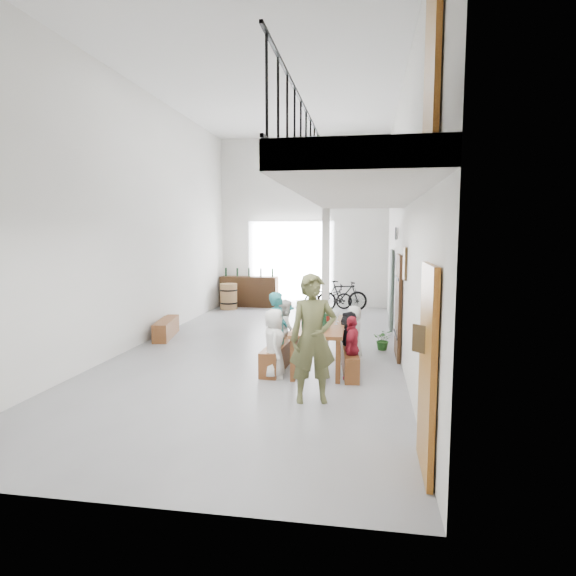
% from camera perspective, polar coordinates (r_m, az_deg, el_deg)
% --- Properties ---
extents(floor, '(12.00, 12.00, 0.00)m').
position_cam_1_polar(floor, '(10.23, -2.71, -7.10)').
color(floor, slate).
rests_on(floor, ground).
extents(room_walls, '(12.00, 12.00, 12.00)m').
position_cam_1_polar(room_walls, '(10.01, -2.82, 13.08)').
color(room_walls, white).
rests_on(room_walls, ground).
extents(gateway_portal, '(2.80, 0.08, 2.80)m').
position_cam_1_polar(gateway_portal, '(15.89, 0.33, 2.85)').
color(gateway_portal, white).
rests_on(gateway_portal, ground).
extents(right_wall_decor, '(0.07, 8.28, 5.07)m').
position_cam_1_polar(right_wall_decor, '(7.91, 13.76, 1.53)').
color(right_wall_decor, '#9C6019').
rests_on(right_wall_decor, ground).
extents(balcony, '(1.52, 5.62, 4.00)m').
position_cam_1_polar(balcony, '(6.62, 8.53, 11.30)').
color(balcony, silver).
rests_on(balcony, ground).
extents(tasting_table, '(0.91, 2.15, 0.79)m').
position_cam_1_polar(tasting_table, '(8.66, 3.80, -4.81)').
color(tasting_table, brown).
rests_on(tasting_table, ground).
extents(bench_inner, '(0.41, 1.91, 0.44)m').
position_cam_1_polar(bench_inner, '(8.88, -0.92, -7.74)').
color(bench_inner, brown).
rests_on(bench_inner, ground).
extents(bench_wall, '(0.42, 1.85, 0.42)m').
position_cam_1_polar(bench_wall, '(8.67, 7.23, -8.19)').
color(bench_wall, brown).
rests_on(bench_wall, ground).
extents(tableware, '(0.66, 1.45, 0.35)m').
position_cam_1_polar(tableware, '(8.41, 3.87, -3.60)').
color(tableware, black).
rests_on(tableware, tasting_table).
extents(side_bench, '(0.60, 1.50, 0.41)m').
position_cam_1_polar(side_bench, '(11.58, -14.24, -4.66)').
color(side_bench, brown).
rests_on(side_bench, ground).
extents(oak_barrel, '(0.56, 0.56, 0.82)m').
position_cam_1_polar(oak_barrel, '(15.44, -7.05, -0.99)').
color(oak_barrel, '#8C613E').
rests_on(oak_barrel, ground).
extents(serving_counter, '(1.88, 0.53, 0.99)m').
position_cam_1_polar(serving_counter, '(15.96, -4.63, -0.41)').
color(serving_counter, '#38240F').
rests_on(serving_counter, ground).
extents(counter_bottles, '(1.64, 0.10, 0.28)m').
position_cam_1_polar(counter_bottles, '(15.91, -4.64, 1.87)').
color(counter_bottles, black).
rests_on(counter_bottles, serving_counter).
extents(guest_left_a, '(0.48, 0.63, 1.16)m').
position_cam_1_polar(guest_left_a, '(8.06, -1.68, -6.57)').
color(guest_left_a, white).
rests_on(guest_left_a, ground).
extents(guest_left_b, '(0.36, 0.52, 1.37)m').
position_cam_1_polar(guest_left_b, '(8.62, -1.18, -5.01)').
color(guest_left_b, '#24767A').
rests_on(guest_left_b, ground).
extents(guest_left_c, '(0.54, 0.64, 1.15)m').
position_cam_1_polar(guest_left_c, '(9.25, -0.27, -4.91)').
color(guest_left_c, white).
rests_on(guest_left_c, ground).
extents(guest_left_d, '(0.53, 0.75, 1.04)m').
position_cam_1_polar(guest_left_d, '(9.71, -0.34, -4.69)').
color(guest_left_d, '#24767A').
rests_on(guest_left_d, ground).
extents(guest_right_a, '(0.37, 0.66, 1.06)m').
position_cam_1_polar(guest_right_a, '(8.04, 7.58, -7.03)').
color(guest_right_a, maroon).
rests_on(guest_right_a, ground).
extents(guest_right_b, '(0.49, 1.00, 1.03)m').
position_cam_1_polar(guest_right_b, '(8.68, 7.19, -6.11)').
color(guest_right_b, black).
rests_on(guest_right_b, ground).
extents(guest_right_c, '(0.42, 0.56, 1.02)m').
position_cam_1_polar(guest_right_c, '(9.38, 7.84, -5.21)').
color(guest_right_c, white).
rests_on(guest_right_c, ground).
extents(host_standing, '(0.76, 0.59, 1.84)m').
position_cam_1_polar(host_standing, '(6.84, 2.98, -6.00)').
color(host_standing, '#4E502D').
rests_on(host_standing, ground).
extents(potted_plant, '(0.42, 0.37, 0.43)m').
position_cam_1_polar(potted_plant, '(10.19, 11.23, -6.02)').
color(potted_plant, '#175216').
rests_on(potted_plant, ground).
extents(bicycle_near, '(1.59, 0.75, 0.80)m').
position_cam_1_polar(bicycle_near, '(15.40, 4.79, -1.02)').
color(bicycle_near, black).
rests_on(bicycle_near, ground).
extents(bicycle_far, '(1.65, 0.83, 0.96)m').
position_cam_1_polar(bicycle_far, '(15.03, 6.43, -0.93)').
color(bicycle_far, black).
rests_on(bicycle_far, ground).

